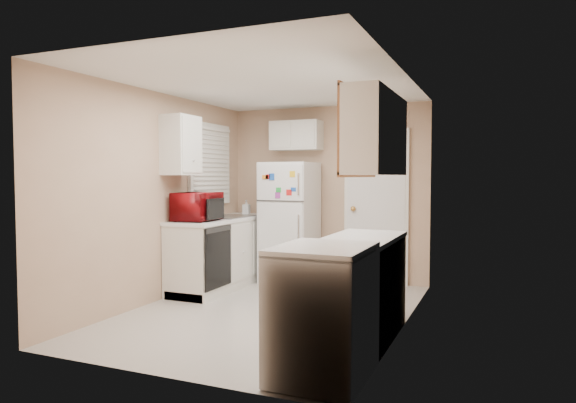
% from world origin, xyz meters
% --- Properties ---
extents(floor, '(3.80, 3.80, 0.00)m').
position_xyz_m(floor, '(0.00, 0.00, 0.00)').
color(floor, beige).
rests_on(floor, ground).
extents(ceiling, '(3.80, 3.80, 0.00)m').
position_xyz_m(ceiling, '(0.00, 0.00, 2.40)').
color(ceiling, white).
rests_on(ceiling, floor).
extents(wall_left, '(3.80, 3.80, 0.00)m').
position_xyz_m(wall_left, '(-1.40, 0.00, 1.20)').
color(wall_left, tan).
rests_on(wall_left, floor).
extents(wall_right, '(3.80, 3.80, 0.00)m').
position_xyz_m(wall_right, '(1.40, 0.00, 1.20)').
color(wall_right, tan).
rests_on(wall_right, floor).
extents(wall_back, '(2.80, 2.80, 0.00)m').
position_xyz_m(wall_back, '(0.00, 1.90, 1.20)').
color(wall_back, tan).
rests_on(wall_back, floor).
extents(wall_front, '(2.80, 2.80, 0.00)m').
position_xyz_m(wall_front, '(0.00, -1.90, 1.20)').
color(wall_front, tan).
rests_on(wall_front, floor).
extents(left_counter, '(0.60, 1.80, 0.90)m').
position_xyz_m(left_counter, '(-1.10, 0.90, 0.45)').
color(left_counter, silver).
rests_on(left_counter, floor).
extents(dishwasher, '(0.03, 0.58, 0.72)m').
position_xyz_m(dishwasher, '(-0.81, 0.30, 0.49)').
color(dishwasher, black).
rests_on(dishwasher, floor).
extents(sink, '(0.54, 0.74, 0.16)m').
position_xyz_m(sink, '(-1.10, 1.05, 0.86)').
color(sink, gray).
rests_on(sink, left_counter).
extents(microwave, '(0.65, 0.40, 0.41)m').
position_xyz_m(microwave, '(-1.15, 0.41, 1.05)').
color(microwave, maroon).
rests_on(microwave, left_counter).
extents(soap_bottle, '(0.10, 0.10, 0.20)m').
position_xyz_m(soap_bottle, '(-1.10, 1.60, 1.00)').
color(soap_bottle, white).
rests_on(soap_bottle, left_counter).
extents(window_blinds, '(0.10, 0.98, 1.08)m').
position_xyz_m(window_blinds, '(-1.36, 1.05, 1.60)').
color(window_blinds, silver).
rests_on(window_blinds, wall_left).
extents(upper_cabinet_left, '(0.30, 0.45, 0.70)m').
position_xyz_m(upper_cabinet_left, '(-1.25, 0.22, 1.80)').
color(upper_cabinet_left, silver).
rests_on(upper_cabinet_left, wall_left).
extents(refrigerator, '(0.68, 0.66, 1.62)m').
position_xyz_m(refrigerator, '(-0.40, 1.52, 0.81)').
color(refrigerator, silver).
rests_on(refrigerator, floor).
extents(cabinet_over_fridge, '(0.70, 0.30, 0.40)m').
position_xyz_m(cabinet_over_fridge, '(-0.40, 1.75, 2.00)').
color(cabinet_over_fridge, silver).
rests_on(cabinet_over_fridge, wall_back).
extents(interior_door, '(0.86, 0.06, 2.08)m').
position_xyz_m(interior_door, '(0.70, 1.86, 1.02)').
color(interior_door, silver).
rests_on(interior_door, floor).
extents(right_counter, '(0.60, 2.00, 0.90)m').
position_xyz_m(right_counter, '(1.10, -0.80, 0.45)').
color(right_counter, silver).
rests_on(right_counter, floor).
extents(stove, '(0.64, 0.79, 0.96)m').
position_xyz_m(stove, '(1.09, -1.45, 0.48)').
color(stove, silver).
rests_on(stove, floor).
extents(upper_cabinet_right, '(0.30, 1.20, 0.70)m').
position_xyz_m(upper_cabinet_right, '(1.25, -0.50, 1.80)').
color(upper_cabinet_right, silver).
rests_on(upper_cabinet_right, wall_right).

